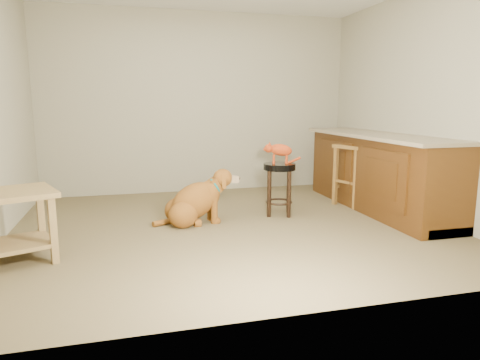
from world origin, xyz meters
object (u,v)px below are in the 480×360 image
object	(u,v)px
wood_stool	(355,174)
side_table	(17,215)
golden_retriever	(195,202)
padded_stool	(279,178)
tabby_kitten	(279,151)

from	to	relation	value
wood_stool	side_table	distance (m)	3.87
side_table	golden_retriever	bearing A→B (deg)	25.83
side_table	golden_retriever	size ratio (longest dim) A/B	0.76
wood_stool	side_table	bearing A→B (deg)	-163.50
padded_stool	side_table	xyz separation A→B (m)	(-2.61, -0.89, -0.04)
padded_stool	wood_stool	xyz separation A→B (m)	(1.10, 0.21, -0.03)
golden_retriever	tabby_kitten	size ratio (longest dim) A/B	2.26
wood_stool	golden_retriever	size ratio (longest dim) A/B	0.79
padded_stool	wood_stool	world-z (taller)	wood_stool
padded_stool	wood_stool	distance (m)	1.12
padded_stool	tabby_kitten	bearing A→B (deg)	154.66
wood_stool	golden_retriever	distance (m)	2.15
wood_stool	side_table	world-z (taller)	wood_stool
padded_stool	tabby_kitten	size ratio (longest dim) A/B	1.39
side_table	tabby_kitten	bearing A→B (deg)	18.92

